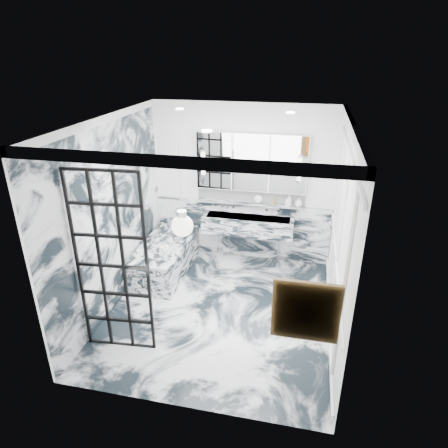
% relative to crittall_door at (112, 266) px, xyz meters
% --- Properties ---
extents(floor, '(3.60, 3.60, 0.00)m').
position_rel_crittall_door_xyz_m(floor, '(1.10, 1.01, -1.20)').
color(floor, silver).
rests_on(floor, ground).
extents(ceiling, '(3.60, 3.60, 0.00)m').
position_rel_crittall_door_xyz_m(ceiling, '(1.10, 1.01, 1.60)').
color(ceiling, white).
rests_on(ceiling, wall_back).
extents(wall_back, '(3.60, 0.00, 3.60)m').
position_rel_crittall_door_xyz_m(wall_back, '(1.10, 2.81, 0.20)').
color(wall_back, white).
rests_on(wall_back, floor).
extents(wall_front, '(3.60, 0.00, 3.60)m').
position_rel_crittall_door_xyz_m(wall_front, '(1.10, -0.79, 0.20)').
color(wall_front, white).
rests_on(wall_front, floor).
extents(wall_left, '(0.00, 3.60, 3.60)m').
position_rel_crittall_door_xyz_m(wall_left, '(-0.50, 1.01, 0.20)').
color(wall_left, white).
rests_on(wall_left, floor).
extents(wall_right, '(0.00, 3.60, 3.60)m').
position_rel_crittall_door_xyz_m(wall_right, '(2.70, 1.01, 0.20)').
color(wall_right, white).
rests_on(wall_right, floor).
extents(marble_clad_back, '(3.18, 0.05, 1.05)m').
position_rel_crittall_door_xyz_m(marble_clad_back, '(1.10, 2.79, -0.67)').
color(marble_clad_back, silver).
rests_on(marble_clad_back, floor).
extents(marble_clad_left, '(0.02, 3.56, 2.68)m').
position_rel_crittall_door_xyz_m(marble_clad_left, '(-0.48, 1.01, 0.14)').
color(marble_clad_left, silver).
rests_on(marble_clad_left, floor).
extents(panel_molding, '(0.03, 3.40, 2.30)m').
position_rel_crittall_door_xyz_m(panel_molding, '(2.68, 1.01, 0.10)').
color(panel_molding, white).
rests_on(panel_molding, floor).
extents(soap_bottle_a, '(0.11, 0.11, 0.21)m').
position_rel_crittall_door_xyz_m(soap_bottle_a, '(1.94, 2.72, -0.00)').
color(soap_bottle_a, '#8C5919').
rests_on(soap_bottle_a, ledge).
extents(soap_bottle_b, '(0.10, 0.10, 0.19)m').
position_rel_crittall_door_xyz_m(soap_bottle_b, '(1.92, 2.72, -0.01)').
color(soap_bottle_b, '#4C4C51').
rests_on(soap_bottle_b, ledge).
extents(soap_bottle_c, '(0.15, 0.15, 0.16)m').
position_rel_crittall_door_xyz_m(soap_bottle_c, '(2.10, 2.72, -0.03)').
color(soap_bottle_c, silver).
rests_on(soap_bottle_c, ledge).
extents(face_pot, '(0.16, 0.16, 0.16)m').
position_rel_crittall_door_xyz_m(face_pot, '(1.40, 2.72, -0.03)').
color(face_pot, white).
rests_on(face_pot, ledge).
extents(amber_bottle, '(0.04, 0.04, 0.10)m').
position_rel_crittall_door_xyz_m(amber_bottle, '(1.68, 2.72, -0.06)').
color(amber_bottle, '#8C5919').
rests_on(amber_bottle, ledge).
extents(flower_vase, '(0.08, 0.08, 0.12)m').
position_rel_crittall_door_xyz_m(flower_vase, '(0.14, 1.37, -0.59)').
color(flower_vase, silver).
rests_on(flower_vase, bathtub).
extents(crittall_door, '(0.88, 0.11, 2.39)m').
position_rel_crittall_door_xyz_m(crittall_door, '(0.00, 0.00, 0.00)').
color(crittall_door, black).
rests_on(crittall_door, floor).
extents(artwork, '(0.51, 0.05, 0.51)m').
position_rel_crittall_door_xyz_m(artwork, '(2.30, -0.75, 0.24)').
color(artwork, '#BA3F13').
rests_on(artwork, wall_front).
extents(pendant_light, '(0.23, 0.23, 0.23)m').
position_rel_crittall_door_xyz_m(pendant_light, '(0.97, -0.17, 0.70)').
color(pendant_light, white).
rests_on(pendant_light, ceiling).
extents(trough_sink, '(1.60, 0.45, 0.30)m').
position_rel_crittall_door_xyz_m(trough_sink, '(1.25, 2.57, -0.47)').
color(trough_sink, silver).
rests_on(trough_sink, wall_back).
extents(ledge, '(1.90, 0.14, 0.04)m').
position_rel_crittall_door_xyz_m(ledge, '(1.25, 2.73, -0.13)').
color(ledge, silver).
rests_on(ledge, wall_back).
extents(subway_tile, '(1.90, 0.03, 0.23)m').
position_rel_crittall_door_xyz_m(subway_tile, '(1.25, 2.80, 0.01)').
color(subway_tile, white).
rests_on(subway_tile, wall_back).
extents(mirror_cabinet, '(1.90, 0.16, 1.00)m').
position_rel_crittall_door_xyz_m(mirror_cabinet, '(1.25, 2.74, 0.62)').
color(mirror_cabinet, white).
rests_on(mirror_cabinet, wall_back).
extents(sconce_left, '(0.07, 0.07, 0.40)m').
position_rel_crittall_door_xyz_m(sconce_left, '(0.43, 2.64, 0.58)').
color(sconce_left, white).
rests_on(sconce_left, mirror_cabinet).
extents(sconce_right, '(0.07, 0.07, 0.40)m').
position_rel_crittall_door_xyz_m(sconce_right, '(2.07, 2.64, 0.58)').
color(sconce_right, white).
rests_on(sconce_right, mirror_cabinet).
extents(bathtub, '(0.75, 1.65, 0.55)m').
position_rel_crittall_door_xyz_m(bathtub, '(-0.07, 1.91, -0.92)').
color(bathtub, silver).
rests_on(bathtub, floor).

